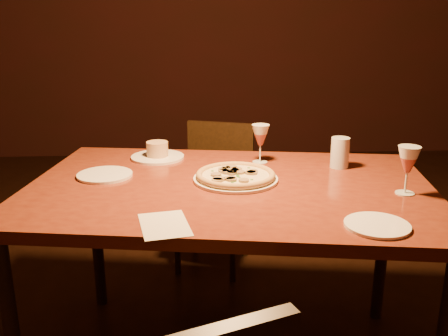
{
  "coord_description": "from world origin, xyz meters",
  "views": [
    {
      "loc": [
        -0.18,
        -1.49,
        1.38
      ],
      "look_at": [
        -0.08,
        0.28,
        0.83
      ],
      "focal_mm": 40.0,
      "sensor_mm": 36.0,
      "label": 1
    }
  ],
  "objects": [
    {
      "name": "back_wall",
      "position": [
        0.0,
        3.5,
        1.5
      ],
      "size": [
        6.0,
        0.04,
        3.0
      ],
      "primitive_type": "cube",
      "color": "#361111",
      "rests_on": "floor"
    },
    {
      "name": "dining_table",
      "position": [
        -0.06,
        0.23,
        0.72
      ],
      "size": [
        1.59,
        1.14,
        0.79
      ],
      "rotation": [
        0.0,
        0.0,
        -0.14
      ],
      "color": "maroon",
      "rests_on": "floor"
    },
    {
      "name": "chair_far",
      "position": [
        -0.08,
        1.16,
        0.45
      ],
      "size": [
        0.48,
        0.48,
        0.8
      ],
      "rotation": [
        0.0,
        0.0,
        -0.31
      ],
      "color": "black",
      "rests_on": "floor"
    },
    {
      "name": "pizza_plate",
      "position": [
        -0.04,
        0.27,
        0.8
      ],
      "size": [
        0.32,
        0.32,
        0.03
      ],
      "color": "white",
      "rests_on": "dining_table"
    },
    {
      "name": "ramekin_saucer",
      "position": [
        -0.35,
        0.6,
        0.81
      ],
      "size": [
        0.23,
        0.23,
        0.07
      ],
      "color": "white",
      "rests_on": "dining_table"
    },
    {
      "name": "wine_glass_far",
      "position": [
        0.08,
        0.51,
        0.87
      ],
      "size": [
        0.07,
        0.07,
        0.16
      ],
      "primitive_type": null,
      "color": "#A34944",
      "rests_on": "dining_table"
    },
    {
      "name": "wine_glass_right",
      "position": [
        0.54,
        0.1,
        0.87
      ],
      "size": [
        0.08,
        0.08,
        0.17
      ],
      "primitive_type": null,
      "color": "#A34944",
      "rests_on": "dining_table"
    },
    {
      "name": "water_tumbler",
      "position": [
        0.39,
        0.42,
        0.85
      ],
      "size": [
        0.07,
        0.07,
        0.12
      ],
      "primitive_type": "cylinder",
      "color": "silver",
      "rests_on": "dining_table"
    },
    {
      "name": "side_plate_left",
      "position": [
        -0.54,
        0.35,
        0.79
      ],
      "size": [
        0.21,
        0.21,
        0.01
      ],
      "primitive_type": "cylinder",
      "color": "white",
      "rests_on": "dining_table"
    },
    {
      "name": "side_plate_near",
      "position": [
        0.34,
        -0.17,
        0.79
      ],
      "size": [
        0.19,
        0.19,
        0.01
      ],
      "primitive_type": "cylinder",
      "color": "white",
      "rests_on": "dining_table"
    },
    {
      "name": "menu_card",
      "position": [
        -0.28,
        -0.13,
        0.79
      ],
      "size": [
        0.18,
        0.22,
        0.0
      ],
      "primitive_type": "cube",
      "rotation": [
        0.0,
        0.0,
        0.21
      ],
      "color": "beige",
      "rests_on": "dining_table"
    }
  ]
}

